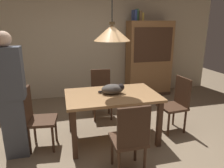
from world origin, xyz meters
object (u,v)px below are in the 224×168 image
(chair_far_back, at_px, (101,91))
(chair_near_front, at_px, (130,137))
(pendant_lamp, at_px, (112,33))
(book_yellow_short, at_px, (142,17))
(chair_left_side, at_px, (36,116))
(book_brown_thick, at_px, (139,16))
(hutch_bookcase, at_px, (149,60))
(book_green_slim, at_px, (137,15))
(dining_table, at_px, (112,100))
(chair_right_side, at_px, (177,102))
(person_standing, at_px, (11,97))
(cat_sleeping, at_px, (113,89))
(book_blue_wide, at_px, (134,15))

(chair_far_back, bearing_deg, chair_near_front, -90.20)
(pendant_lamp, height_order, book_yellow_short, pendant_lamp)
(chair_left_side, xyz_separation_m, pendant_lamp, (1.13, -0.01, 1.15))
(book_yellow_short, bearing_deg, book_brown_thick, 180.00)
(hutch_bookcase, xyz_separation_m, book_green_slim, (-0.36, 0.00, 1.09))
(dining_table, height_order, book_green_slim, book_green_slim)
(chair_right_side, distance_m, book_yellow_short, 2.40)
(book_yellow_short, bearing_deg, person_standing, -141.74)
(pendant_lamp, bearing_deg, chair_left_side, 179.55)
(cat_sleeping, relative_size, book_green_slim, 1.51)
(dining_table, height_order, book_yellow_short, book_yellow_short)
(hutch_bookcase, relative_size, book_yellow_short, 9.25)
(book_brown_thick, bearing_deg, chair_right_side, -90.33)
(chair_far_back, relative_size, hutch_bookcase, 0.50)
(chair_far_back, distance_m, chair_near_front, 1.76)
(cat_sleeping, bearing_deg, person_standing, -174.59)
(hutch_bookcase, bearing_deg, chair_far_back, -143.91)
(cat_sleeping, relative_size, pendant_lamp, 0.30)
(chair_right_side, height_order, book_blue_wide, book_blue_wide)
(chair_left_side, distance_m, pendant_lamp, 1.61)
(cat_sleeping, relative_size, person_standing, 0.23)
(book_blue_wide, height_order, book_yellow_short, book_blue_wide)
(chair_near_front, bearing_deg, pendant_lamp, 89.99)
(chair_near_front, bearing_deg, dining_table, 89.99)
(pendant_lamp, xyz_separation_m, book_green_slim, (1.08, 1.93, 0.32))
(chair_left_side, height_order, cat_sleeping, chair_left_side)
(book_blue_wide, relative_size, book_brown_thick, 1.00)
(chair_far_back, relative_size, chair_near_front, 1.00)
(dining_table, relative_size, book_blue_wide, 5.83)
(hutch_bookcase, relative_size, book_green_slim, 7.12)
(cat_sleeping, distance_m, book_yellow_short, 2.51)
(pendant_lamp, bearing_deg, chair_far_back, 89.60)
(pendant_lamp, bearing_deg, dining_table, -104.04)
(chair_far_back, distance_m, book_green_slim, 2.10)
(book_blue_wide, xyz_separation_m, book_yellow_short, (0.19, 0.00, -0.03))
(dining_table, xyz_separation_m, chair_left_side, (-1.13, 0.01, -0.14))
(book_green_slim, bearing_deg, cat_sleeping, -118.91)
(chair_left_side, height_order, book_yellow_short, book_yellow_short)
(hutch_bookcase, xyz_separation_m, book_yellow_short, (-0.24, 0.00, 1.05))
(person_standing, bearing_deg, chair_left_side, 26.24)
(chair_left_side, bearing_deg, chair_near_front, -38.19)
(chair_right_side, bearing_deg, pendant_lamp, -179.67)
(chair_left_side, relative_size, book_brown_thick, 3.88)
(chair_far_back, bearing_deg, hutch_bookcase, 36.09)
(chair_left_side, xyz_separation_m, person_standing, (-0.26, -0.13, 0.35))
(chair_near_front, bearing_deg, book_yellow_short, 66.70)
(hutch_bookcase, bearing_deg, dining_table, -126.85)
(chair_near_front, bearing_deg, chair_left_side, 141.81)
(dining_table, relative_size, book_brown_thick, 5.83)
(chair_left_side, relative_size, cat_sleeping, 2.38)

